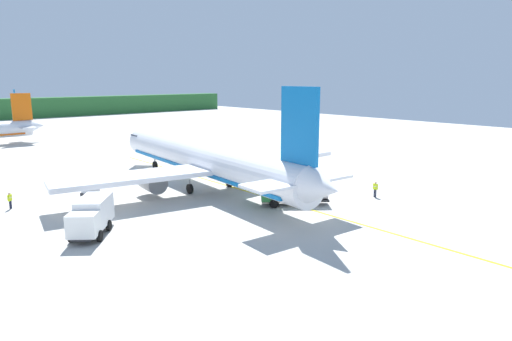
{
  "coord_description": "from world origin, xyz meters",
  "views": [
    {
      "loc": [
        -5.73,
        -21.05,
        12.5
      ],
      "look_at": [
        25.23,
        14.3,
        2.81
      ],
      "focal_mm": 31.23,
      "sensor_mm": 36.0,
      "label": 1
    }
  ],
  "objects_px": {
    "airliner_distant": "(19,107)",
    "airliner_foreground": "(205,160)",
    "cargo_container_mid": "(90,187)",
    "crew_marshaller": "(375,188)",
    "crew_loader_right": "(321,180)",
    "service_truck_baggage": "(92,215)",
    "cargo_container_near": "(299,181)",
    "crew_loader_left": "(10,199)",
    "service_truck_fuel": "(293,191)"
  },
  "relations": [
    {
      "from": "airliner_distant",
      "to": "airliner_foreground",
      "type": "bearing_deg",
      "value": -95.97
    },
    {
      "from": "airliner_foreground",
      "to": "cargo_container_mid",
      "type": "bearing_deg",
      "value": 152.71
    },
    {
      "from": "crew_marshaller",
      "to": "crew_loader_right",
      "type": "bearing_deg",
      "value": 102.88
    },
    {
      "from": "cargo_container_mid",
      "to": "service_truck_baggage",
      "type": "bearing_deg",
      "value": -110.44
    },
    {
      "from": "cargo_container_near",
      "to": "airliner_distant",
      "type": "bearing_deg",
      "value": 87.41
    },
    {
      "from": "crew_loader_left",
      "to": "cargo_container_near",
      "type": "bearing_deg",
      "value": -25.48
    },
    {
      "from": "airliner_foreground",
      "to": "crew_marshaller",
      "type": "distance_m",
      "value": 19.17
    },
    {
      "from": "airliner_distant",
      "to": "cargo_container_mid",
      "type": "relative_size",
      "value": 14.46
    },
    {
      "from": "airliner_distant",
      "to": "service_truck_baggage",
      "type": "xyz_separation_m",
      "value": [
        -30.72,
        -148.52,
        -0.85
      ]
    },
    {
      "from": "service_truck_fuel",
      "to": "cargo_container_mid",
      "type": "relative_size",
      "value": 3.12
    },
    {
      "from": "cargo_container_mid",
      "to": "crew_loader_left",
      "type": "distance_m",
      "value": 7.87
    },
    {
      "from": "crew_loader_right",
      "to": "cargo_container_mid",
      "type": "bearing_deg",
      "value": 145.83
    },
    {
      "from": "crew_marshaller",
      "to": "service_truck_baggage",
      "type": "bearing_deg",
      "value": 162.76
    },
    {
      "from": "cargo_container_near",
      "to": "crew_marshaller",
      "type": "xyz_separation_m",
      "value": [
        3.46,
        -8.02,
        0.06
      ]
    },
    {
      "from": "airliner_distant",
      "to": "crew_marshaller",
      "type": "height_order",
      "value": "airliner_distant"
    },
    {
      "from": "crew_loader_right",
      "to": "service_truck_baggage",
      "type": "bearing_deg",
      "value": 175.35
    },
    {
      "from": "cargo_container_mid",
      "to": "crew_loader_left",
      "type": "bearing_deg",
      "value": 179.33
    },
    {
      "from": "airliner_distant",
      "to": "crew_loader_left",
      "type": "xyz_separation_m",
      "value": [
        -33.97,
        -136.04,
        -1.47
      ]
    },
    {
      "from": "airliner_foreground",
      "to": "cargo_container_mid",
      "type": "height_order",
      "value": "airliner_foreground"
    },
    {
      "from": "airliner_distant",
      "to": "crew_marshaller",
      "type": "relative_size",
      "value": 17.62
    },
    {
      "from": "cargo_container_mid",
      "to": "crew_loader_right",
      "type": "distance_m",
      "value": 25.83
    },
    {
      "from": "airliner_foreground",
      "to": "crew_loader_right",
      "type": "bearing_deg",
      "value": -40.71
    },
    {
      "from": "airliner_distant",
      "to": "crew_marshaller",
      "type": "distance_m",
      "value": 157.08
    },
    {
      "from": "service_truck_fuel",
      "to": "service_truck_baggage",
      "type": "xyz_separation_m",
      "value": [
        -18.63,
        4.76,
        0.19
      ]
    },
    {
      "from": "service_truck_baggage",
      "to": "cargo_container_mid",
      "type": "bearing_deg",
      "value": 69.56
    },
    {
      "from": "crew_marshaller",
      "to": "crew_loader_right",
      "type": "xyz_separation_m",
      "value": [
        -1.46,
        6.4,
        -0.06
      ]
    },
    {
      "from": "airliner_foreground",
      "to": "service_truck_fuel",
      "type": "relative_size",
      "value": 6.47
    },
    {
      "from": "cargo_container_near",
      "to": "crew_loader_right",
      "type": "relative_size",
      "value": 1.23
    },
    {
      "from": "cargo_container_mid",
      "to": "crew_loader_left",
      "type": "xyz_separation_m",
      "value": [
        -7.87,
        0.09,
        -0.02
      ]
    },
    {
      "from": "crew_loader_left",
      "to": "airliner_foreground",
      "type": "bearing_deg",
      "value": -17.14
    },
    {
      "from": "cargo_container_near",
      "to": "cargo_container_mid",
      "type": "distance_m",
      "value": 23.27
    },
    {
      "from": "cargo_container_mid",
      "to": "crew_marshaller",
      "type": "distance_m",
      "value": 30.96
    },
    {
      "from": "airliner_foreground",
      "to": "cargo_container_mid",
      "type": "distance_m",
      "value": 12.9
    },
    {
      "from": "service_truck_baggage",
      "to": "crew_loader_left",
      "type": "relative_size",
      "value": 3.6
    },
    {
      "from": "airliner_distant",
      "to": "cargo_container_near",
      "type": "height_order",
      "value": "airliner_distant"
    },
    {
      "from": "airliner_foreground",
      "to": "service_truck_fuel",
      "type": "bearing_deg",
      "value": -76.4
    },
    {
      "from": "airliner_foreground",
      "to": "cargo_container_near",
      "type": "relative_size",
      "value": 20.97
    },
    {
      "from": "service_truck_fuel",
      "to": "cargo_container_mid",
      "type": "bearing_deg",
      "value": 129.23
    },
    {
      "from": "service_truck_fuel",
      "to": "cargo_container_near",
      "type": "distance_m",
      "value": 6.87
    },
    {
      "from": "crew_marshaller",
      "to": "service_truck_fuel",
      "type": "bearing_deg",
      "value": 156.96
    },
    {
      "from": "airliner_foreground",
      "to": "airliner_distant",
      "type": "xyz_separation_m",
      "value": [
        14.84,
        141.94,
        -0.96
      ]
    },
    {
      "from": "airliner_foreground",
      "to": "service_truck_baggage",
      "type": "relative_size",
      "value": 7.08
    },
    {
      "from": "service_truck_fuel",
      "to": "service_truck_baggage",
      "type": "bearing_deg",
      "value": 165.65
    },
    {
      "from": "service_truck_baggage",
      "to": "crew_marshaller",
      "type": "distance_m",
      "value": 28.75
    },
    {
      "from": "crew_marshaller",
      "to": "crew_loader_left",
      "type": "bearing_deg",
      "value": 145.63
    },
    {
      "from": "service_truck_baggage",
      "to": "crew_loader_right",
      "type": "distance_m",
      "value": 26.08
    },
    {
      "from": "airliner_distant",
      "to": "crew_loader_right",
      "type": "height_order",
      "value": "airliner_distant"
    },
    {
      "from": "airliner_distant",
      "to": "crew_marshaller",
      "type": "xyz_separation_m",
      "value": [
        -3.27,
        -157.04,
        -1.43
      ]
    },
    {
      "from": "service_truck_fuel",
      "to": "crew_loader_left",
      "type": "distance_m",
      "value": 27.86
    },
    {
      "from": "cargo_container_near",
      "to": "cargo_container_mid",
      "type": "xyz_separation_m",
      "value": [
        -19.38,
        12.89,
        0.04
      ]
    }
  ]
}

